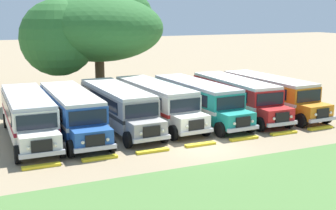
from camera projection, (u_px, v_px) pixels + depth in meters
ground_plane at (203, 147)px, 26.80m from camera, size 220.00×220.00×0.00m
foreground_grass_strip at (272, 186)px, 20.86m from camera, size 80.00×8.00×0.01m
parked_bus_slot_0 at (28, 114)px, 28.50m from camera, size 2.77×10.85×2.82m
parked_bus_slot_1 at (72, 110)px, 29.47m from camera, size 2.70×10.84×2.82m
parked_bus_slot_2 at (118, 105)px, 31.19m from camera, size 3.02×10.88×2.82m
parked_bus_slot_3 at (156, 101)px, 32.65m from camera, size 3.21×10.92×2.82m
parked_bus_slot_4 at (197, 99)px, 33.42m from camera, size 3.12×10.90×2.82m
parked_bus_slot_5 at (236, 95)px, 34.82m from camera, size 2.76×10.85×2.82m
parked_bus_slot_6 at (270, 93)px, 35.86m from camera, size 3.04×10.89×2.82m
curb_wheelstop_0 at (41, 166)px, 23.33m from camera, size 2.00×0.36×0.15m
curb_wheelstop_1 at (100, 158)px, 24.59m from camera, size 2.00×0.36×0.15m
curb_wheelstop_2 at (153, 151)px, 25.85m from camera, size 2.00×0.36×0.15m
curb_wheelstop_3 at (200, 144)px, 27.12m from camera, size 2.00×0.36×0.15m
curb_wheelstop_4 at (244, 138)px, 28.38m from camera, size 2.00×0.36×0.15m
curb_wheelstop_5 at (284, 133)px, 29.64m from camera, size 2.00×0.36×0.15m
curb_wheelstop_6 at (320, 128)px, 30.90m from camera, size 2.00×0.36×0.15m
broad_shade_tree at (93, 28)px, 41.93m from camera, size 13.31×13.73×10.27m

